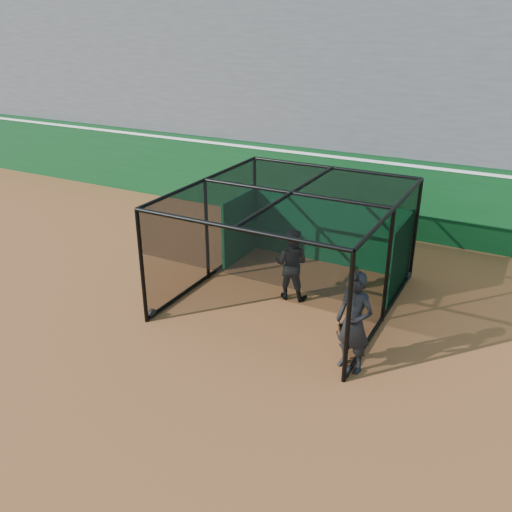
% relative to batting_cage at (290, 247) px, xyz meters
% --- Properties ---
extents(ground, '(120.00, 120.00, 0.00)m').
position_rel_batting_cage_xyz_m(ground, '(-0.89, -2.96, -1.35)').
color(ground, brown).
rests_on(ground, ground).
extents(outfield_wall, '(50.00, 0.50, 2.50)m').
position_rel_batting_cage_xyz_m(outfield_wall, '(-0.89, 5.54, -0.06)').
color(outfield_wall, '#0A3816').
rests_on(outfield_wall, ground).
extents(grandstand, '(50.00, 7.85, 8.95)m').
position_rel_batting_cage_xyz_m(grandstand, '(-0.89, 9.31, 3.12)').
color(grandstand, '#4C4C4F').
rests_on(grandstand, ground).
extents(batting_cage, '(4.84, 5.32, 2.71)m').
position_rel_batting_cage_xyz_m(batting_cage, '(0.00, 0.00, 0.00)').
color(batting_cage, black).
rests_on(batting_cage, ground).
extents(batter, '(0.96, 0.80, 1.80)m').
position_rel_batting_cage_xyz_m(batter, '(0.02, 0.02, -0.45)').
color(batter, black).
rests_on(batter, ground).
extents(on_deck_player, '(0.85, 0.65, 2.08)m').
position_rel_batting_cage_xyz_m(on_deck_player, '(2.35, -2.15, -0.32)').
color(on_deck_player, black).
rests_on(on_deck_player, ground).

